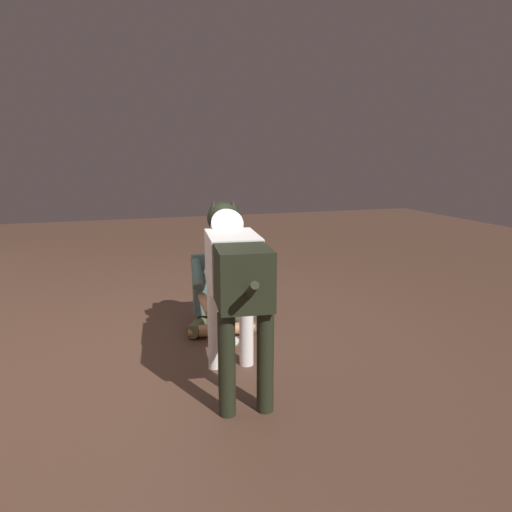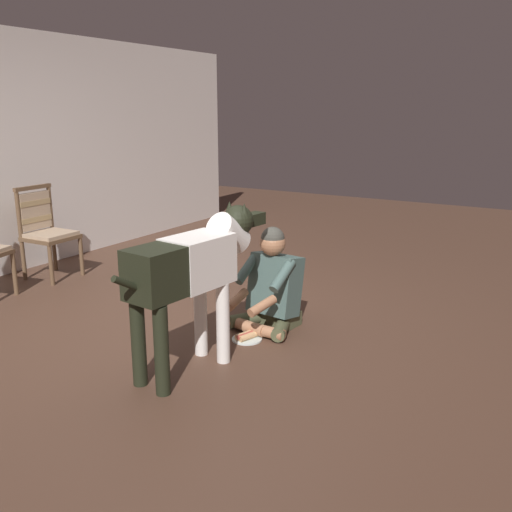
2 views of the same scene
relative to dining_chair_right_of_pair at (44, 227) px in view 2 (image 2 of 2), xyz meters
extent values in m
plane|color=#4C3226|center=(-0.30, -2.24, -0.54)|extent=(14.65, 14.65, 0.00)
cylinder|color=brown|center=(-0.59, -0.24, -0.33)|extent=(0.04, 0.04, 0.42)
cylinder|color=brown|center=(0.22, -0.29, -0.33)|extent=(0.04, 0.04, 0.42)
cylinder|color=brown|center=(-0.20, -0.30, -0.33)|extent=(0.04, 0.04, 0.42)
cylinder|color=brown|center=(0.20, 0.13, -0.33)|extent=(0.04, 0.04, 0.42)
cylinder|color=brown|center=(-0.21, 0.12, -0.33)|extent=(0.04, 0.04, 0.42)
cube|color=brown|center=(0.00, -0.09, -0.10)|extent=(0.47, 0.47, 0.04)
cube|color=tan|center=(0.00, -0.09, -0.06)|extent=(0.44, 0.44, 0.04)
cylinder|color=brown|center=(0.20, 0.13, 0.18)|extent=(0.04, 0.04, 0.52)
cylinder|color=brown|center=(-0.21, 0.12, 0.18)|extent=(0.04, 0.04, 0.52)
cube|color=brown|center=(0.00, 0.12, 0.42)|extent=(0.46, 0.06, 0.04)
cube|color=tan|center=(0.00, 0.12, 0.17)|extent=(0.38, 0.06, 0.40)
cube|color=#A0845A|center=(0.00, 0.12, 0.26)|extent=(0.39, 0.07, 0.06)
cube|color=#A0845A|center=(0.00, 0.12, 0.08)|extent=(0.39, 0.07, 0.06)
cube|color=#4B4E33|center=(0.04, -2.82, -0.48)|extent=(0.28, 0.36, 0.12)
cylinder|color=#4B4E33|center=(-0.14, -2.96, -0.48)|extent=(0.41, 0.23, 0.11)
cylinder|color=#A7714F|center=(-0.28, -2.87, -0.48)|extent=(0.11, 0.36, 0.09)
cylinder|color=#4B4E33|center=(-0.10, -2.65, -0.48)|extent=(0.40, 0.30, 0.11)
cylinder|color=#A7714F|center=(-0.26, -2.70, -0.48)|extent=(0.16, 0.37, 0.09)
cube|color=#425A56|center=(0.00, -2.82, -0.18)|extent=(0.34, 0.43, 0.52)
cylinder|color=#425A56|center=(-0.17, -2.98, -0.04)|extent=(0.30, 0.11, 0.24)
cylinder|color=#A7714F|center=(-0.36, -2.90, -0.24)|extent=(0.28, 0.14, 0.12)
cylinder|color=#425A56|center=(-0.13, -2.63, -0.04)|extent=(0.30, 0.11, 0.24)
cylinder|color=#A7714F|center=(-0.33, -2.66, -0.24)|extent=(0.27, 0.08, 0.12)
sphere|color=#A7714F|center=(-0.04, -2.81, 0.18)|extent=(0.21, 0.21, 0.21)
sphere|color=#3F3F37|center=(-0.04, -2.81, 0.22)|extent=(0.19, 0.19, 0.19)
cylinder|color=white|center=(-0.78, -2.63, -0.24)|extent=(0.10, 0.10, 0.59)
cylinder|color=white|center=(-0.80, -2.84, -0.24)|extent=(0.10, 0.10, 0.59)
cylinder|color=black|center=(-1.37, -2.56, -0.24)|extent=(0.10, 0.10, 0.59)
cylinder|color=black|center=(-1.40, -2.78, -0.24)|extent=(0.10, 0.10, 0.59)
cube|color=white|center=(-0.92, -2.72, 0.22)|extent=(0.50, 0.36, 0.35)
cube|color=black|center=(-1.27, -2.68, 0.22)|extent=(0.44, 0.33, 0.33)
cylinder|color=white|center=(-0.59, -2.75, 0.36)|extent=(0.36, 0.25, 0.33)
sphere|color=black|center=(-0.48, -2.77, 0.43)|extent=(0.23, 0.23, 0.23)
cube|color=black|center=(-0.29, -2.79, 0.42)|extent=(0.18, 0.12, 0.09)
cone|color=black|center=(-0.48, -2.70, 0.52)|extent=(0.09, 0.09, 0.10)
cone|color=black|center=(-0.50, -2.83, 0.52)|extent=(0.09, 0.09, 0.10)
cylinder|color=black|center=(-1.49, -2.66, 0.19)|extent=(0.31, 0.08, 0.20)
cylinder|color=silver|center=(-0.38, -2.78, -0.54)|extent=(0.24, 0.24, 0.01)
cylinder|color=tan|center=(-0.38, -2.80, -0.51)|extent=(0.19, 0.10, 0.05)
cylinder|color=tan|center=(-0.37, -2.76, -0.51)|extent=(0.19, 0.10, 0.05)
cylinder|color=#B14438|center=(-0.38, -2.78, -0.50)|extent=(0.19, 0.09, 0.04)
camera|label=1|loc=(-3.64, -2.02, 0.88)|focal=32.40mm
camera|label=2|loc=(-3.91, -4.97, 1.24)|focal=39.68mm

